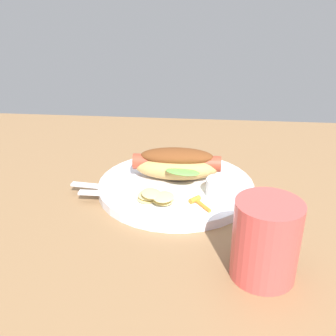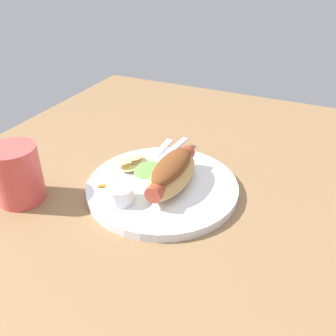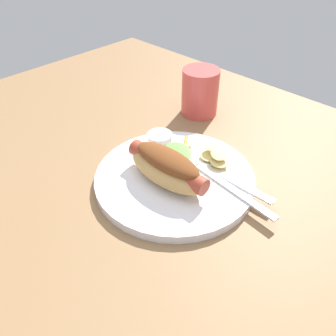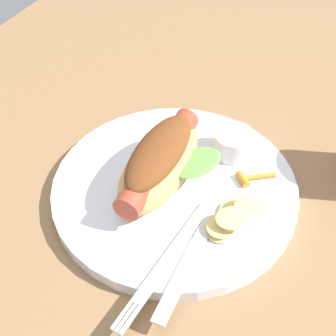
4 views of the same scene
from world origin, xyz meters
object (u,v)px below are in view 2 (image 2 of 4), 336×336
at_px(plate, 162,187).
at_px(knife, 156,155).
at_px(fork, 166,155).
at_px(sauce_ramekin, 121,194).
at_px(chips_pile, 133,162).
at_px(drinking_cup, 17,174).
at_px(hot_dog, 171,173).
at_px(carrot_garnish, 115,184).

distance_m(plate, knife, 0.10).
bearing_deg(plate, fork, -158.83).
distance_m(sauce_ramekin, chips_pile, 0.11).
bearing_deg(fork, drinking_cup, 146.83).
xyz_separation_m(hot_dog, sauce_ramekin, (0.08, -0.06, -0.01)).
relative_size(hot_dog, carrot_garnish, 3.64).
relative_size(fork, carrot_garnish, 3.89).
relative_size(hot_dog, drinking_cup, 1.53).
xyz_separation_m(knife, carrot_garnish, (0.13, -0.02, 0.00)).
bearing_deg(plate, carrot_garnish, -60.56).
height_order(fork, chips_pile, chips_pile).
bearing_deg(chips_pile, carrot_garnish, 1.94).
height_order(fork, drinking_cup, drinking_cup).
bearing_deg(sauce_ramekin, knife, -174.72).
bearing_deg(carrot_garnish, sauce_ramekin, 44.66).
distance_m(plate, drinking_cup, 0.26).
xyz_separation_m(knife, chips_pile, (0.06, -0.02, 0.01)).
xyz_separation_m(chips_pile, drinking_cup, (0.16, -0.14, 0.02)).
height_order(sauce_ramekin, drinking_cup, drinking_cup).
xyz_separation_m(fork, knife, (0.01, -0.02, -0.00)).
relative_size(hot_dog, chips_pile, 2.12).
bearing_deg(drinking_cup, chips_pile, 137.97).
height_order(knife, carrot_garnish, carrot_garnish).
xyz_separation_m(hot_dog, knife, (-0.09, -0.07, -0.03)).
bearing_deg(drinking_cup, hot_dog, 118.31).
bearing_deg(plate, drinking_cup, -59.74).
bearing_deg(drinking_cup, sauce_ramekin, 105.64).
distance_m(plate, fork, 0.10).
bearing_deg(sauce_ramekin, drinking_cup, -74.36).
distance_m(fork, knife, 0.02).
height_order(hot_dog, carrot_garnish, hot_dog).
relative_size(sauce_ramekin, chips_pile, 0.63).
bearing_deg(sauce_ramekin, hot_dog, 142.61).
xyz_separation_m(chips_pile, carrot_garnish, (0.07, 0.00, -0.01)).
xyz_separation_m(fork, chips_pile, (0.07, -0.04, 0.01)).
relative_size(knife, carrot_garnish, 3.49).
bearing_deg(drinking_cup, plate, 120.26).
height_order(chips_pile, drinking_cup, drinking_cup).
height_order(sauce_ramekin, chips_pile, sauce_ramekin).
relative_size(chips_pile, carrot_garnish, 1.72).
bearing_deg(chips_pile, fork, 148.85).
height_order(hot_dog, chips_pile, hot_dog).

